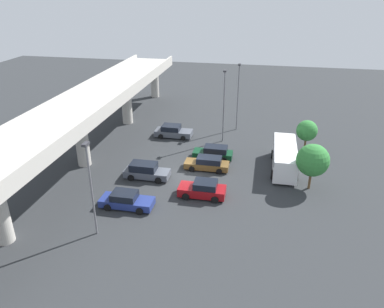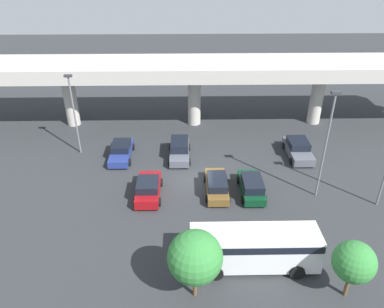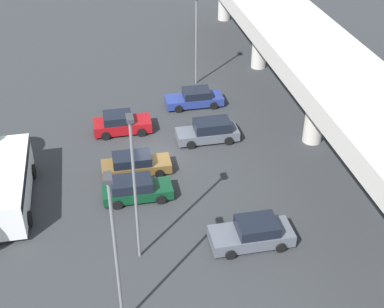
{
  "view_description": "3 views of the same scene",
  "coord_description": "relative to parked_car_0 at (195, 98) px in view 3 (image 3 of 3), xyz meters",
  "views": [
    {
      "loc": [
        -34.08,
        -7.14,
        18.47
      ],
      "look_at": [
        -0.62,
        -0.42,
        2.67
      ],
      "focal_mm": 35.0,
      "sensor_mm": 36.0,
      "label": 1
    },
    {
      "loc": [
        -1.0,
        -27.18,
        18.31
      ],
      "look_at": [
        -0.47,
        0.74,
        2.27
      ],
      "focal_mm": 35.0,
      "sensor_mm": 36.0,
      "label": 2
    },
    {
      "loc": [
        31.83,
        -3.66,
        21.46
      ],
      "look_at": [
        2.15,
        2.18,
        1.42
      ],
      "focal_mm": 50.0,
      "sensor_mm": 36.0,
      "label": 3
    }
  ],
  "objects": [
    {
      "name": "lamp_post_by_overpass",
      "position": [
        16.89,
        -6.56,
        4.54
      ],
      "size": [
        0.7,
        0.35,
        9.02
      ],
      "color": "slate",
      "rests_on": "ground_plane"
    },
    {
      "name": "parked_car_4",
      "position": [
        11.6,
        -6.2,
        0.04
      ],
      "size": [
        1.99,
        4.47,
        1.49
      ],
      "rotation": [
        0.0,
        0.0,
        1.57
      ],
      "color": "#0C381E",
      "rests_on": "ground_plane"
    },
    {
      "name": "parked_car_2",
      "position": [
        5.61,
        -0.04,
        0.1
      ],
      "size": [
        2.07,
        4.63,
        1.63
      ],
      "rotation": [
        0.0,
        0.0,
        -1.57
      ],
      "color": "#515660",
      "rests_on": "ground_plane"
    },
    {
      "name": "highway_overpass",
      "position": [
        7.21,
        7.56,
        5.03
      ],
      "size": [
        56.17,
        6.45,
        7.15
      ],
      "color": "#BCB7AD",
      "rests_on": "ground_plane"
    },
    {
      "name": "lamp_post_mid_lot",
      "position": [
        21.36,
        -7.89,
        4.49
      ],
      "size": [
        0.7,
        0.35,
        8.93
      ],
      "color": "slate",
      "rests_on": "ground_plane"
    },
    {
      "name": "shuttle_bus",
      "position": [
        10.49,
        -14.0,
        0.88
      ],
      "size": [
        8.12,
        2.68,
        2.58
      ],
      "rotation": [
        0.0,
        0.0,
        3.14
      ],
      "color": "white",
      "rests_on": "ground_plane"
    },
    {
      "name": "lamp_post_near_aisle",
      "position": [
        -4.19,
        0.97,
        3.97
      ],
      "size": [
        0.7,
        0.35,
        7.92
      ],
      "color": "slate",
      "rests_on": "ground_plane"
    },
    {
      "name": "parked_car_1",
      "position": [
        3.13,
        -6.41,
        0.07
      ],
      "size": [
        2.13,
        4.4,
        1.6
      ],
      "rotation": [
        0.0,
        0.0,
        1.57
      ],
      "color": "maroon",
      "rests_on": "ground_plane"
    },
    {
      "name": "ground_plane",
      "position": [
        7.21,
        -4.26,
        -0.67
      ],
      "size": [
        117.34,
        117.34,
        0.0
      ],
      "primitive_type": "plane",
      "color": "#2D3033"
    },
    {
      "name": "parked_car_0",
      "position": [
        0.0,
        0.0,
        0.0
      ],
      "size": [
        2.1,
        4.78,
        1.46
      ],
      "rotation": [
        0.0,
        0.0,
        -1.57
      ],
      "color": "navy",
      "rests_on": "ground_plane"
    },
    {
      "name": "parked_car_3",
      "position": [
        8.74,
        -5.94,
        0.01
      ],
      "size": [
        1.97,
        4.73,
        1.45
      ],
      "rotation": [
        0.0,
        0.0,
        1.57
      ],
      "color": "brown",
      "rests_on": "ground_plane"
    },
    {
      "name": "parked_car_5",
      "position": [
        17.09,
        -0.04,
        0.05
      ],
      "size": [
        2.26,
        4.77,
        1.56
      ],
      "rotation": [
        0.0,
        0.0,
        -1.57
      ],
      "color": "#515660",
      "rests_on": "ground_plane"
    }
  ]
}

